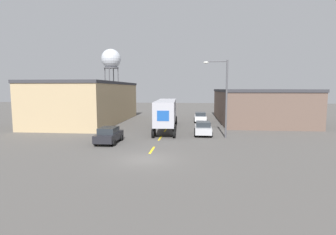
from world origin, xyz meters
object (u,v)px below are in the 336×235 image
object	(u,v)px
parked_car_right_far	(200,117)
parked_car_left_near	(109,135)
semi_truck	(167,111)
street_lamp	(224,93)
parked_car_right_mid	(203,128)
water_tower	(111,60)

from	to	relation	value
parked_car_right_far	parked_car_left_near	xyz separation A→B (m)	(-9.38, -17.36, 0.00)
semi_truck	parked_car_left_near	distance (m)	10.85
parked_car_left_near	street_lamp	distance (m)	12.77
parked_car_left_near	street_lamp	size ratio (longest dim) A/B	0.50
parked_car_right_far	semi_truck	bearing A→B (deg)	-121.07
parked_car_right_mid	parked_car_left_near	size ratio (longest dim) A/B	1.00
parked_car_right_far	water_tower	xyz separation A→B (m)	(-25.34, 34.14, 13.03)
water_tower	street_lamp	xyz separation A→B (m)	(27.44, -47.61, -8.99)
parked_car_left_near	street_lamp	world-z (taller)	street_lamp
semi_truck	street_lamp	distance (m)	9.20
water_tower	street_lamp	distance (m)	55.68
parked_car_right_far	street_lamp	world-z (taller)	street_lamp
semi_truck	street_lamp	xyz separation A→B (m)	(6.75, -5.74, 2.48)
parked_car_left_near	water_tower	world-z (taller)	water_tower
parked_car_right_mid	water_tower	distance (m)	54.22
semi_truck	parked_car_left_near	world-z (taller)	semi_truck
water_tower	semi_truck	bearing A→B (deg)	-63.71
parked_car_right_far	parked_car_left_near	size ratio (longest dim) A/B	1.00
semi_truck	parked_car_left_near	xyz separation A→B (m)	(-4.73, -9.64, -1.55)
semi_truck	parked_car_right_far	bearing A→B (deg)	56.08
semi_truck	water_tower	world-z (taller)	water_tower
parked_car_right_mid	parked_car_left_near	world-z (taller)	same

